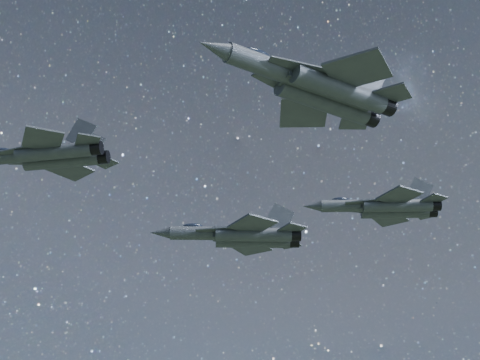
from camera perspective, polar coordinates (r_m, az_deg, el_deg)
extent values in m
cylinder|color=#33393F|center=(70.87, -19.04, 1.89)|extent=(6.87, 4.03, 1.45)
ellipsoid|color=#1B2231|center=(71.71, -19.74, 2.30)|extent=(2.41, 1.76, 0.71)
cube|color=#33393F|center=(68.74, -15.50, 2.23)|extent=(7.53, 4.27, 1.21)
cylinder|color=#33393F|center=(67.67, -15.58, 2.31)|extent=(7.73, 4.40, 1.45)
cylinder|color=#33393F|center=(69.13, -14.96, 1.59)|extent=(7.73, 4.40, 1.45)
cylinder|color=black|center=(66.03, -12.21, 2.66)|extent=(1.63, 1.70, 1.33)
cylinder|color=black|center=(67.53, -11.65, 1.91)|extent=(1.63, 1.70, 1.33)
cube|color=#33393F|center=(69.10, -18.30, 2.42)|extent=(4.56, 3.55, 0.11)
cube|color=#33393F|center=(71.03, -17.41, 1.47)|extent=(4.93, 2.02, 0.11)
cube|color=#33393F|center=(66.10, -16.48, 3.35)|extent=(4.09, 4.48, 0.19)
cube|color=#33393F|center=(71.07, -14.37, 0.88)|extent=(5.28, 5.17, 0.19)
cube|color=#33393F|center=(65.29, -12.88, 3.28)|extent=(2.39, 2.55, 0.14)
cube|color=#33393F|center=(68.73, -11.58, 1.55)|extent=(3.13, 3.10, 0.14)
cube|color=#33393F|center=(67.28, -13.39, 3.94)|extent=(2.92, 1.64, 3.30)
cube|color=#33393F|center=(69.11, -12.68, 2.99)|extent=(3.11, 1.16, 3.30)
cylinder|color=#33393F|center=(85.65, -3.15, -4.55)|extent=(8.61, 3.47, 1.78)
cone|color=#33393F|center=(86.01, -6.80, -4.49)|extent=(3.00, 2.12, 1.59)
ellipsoid|color=#1B2231|center=(86.03, -4.05, -4.01)|extent=(2.90, 1.73, 0.88)
cube|color=#33393F|center=(85.64, 0.82, -4.63)|extent=(9.48, 3.59, 1.48)
cylinder|color=#33393F|center=(84.42, 1.16, -4.67)|extent=(9.72, 3.70, 1.78)
cylinder|color=#33393F|center=(86.53, 1.10, -5.23)|extent=(9.72, 3.70, 1.78)
cylinder|color=black|center=(84.80, 4.71, -4.68)|extent=(1.78, 1.91, 1.64)
cylinder|color=black|center=(86.91, 4.56, -5.24)|extent=(1.78, 1.91, 1.64)
cube|color=#33393F|center=(84.14, -1.78, -4.26)|extent=(5.94, 3.45, 0.14)
cube|color=#33393F|center=(86.99, -1.77, -5.03)|extent=(5.94, 1.34, 0.14)
cube|color=#33393F|center=(81.97, 1.08, -3.81)|extent=(5.75, 6.08, 0.23)
cube|color=#33393F|center=(89.15, 0.88, -5.73)|extent=(6.51, 6.52, 0.23)
cube|color=#33393F|center=(83.48, 4.49, -4.16)|extent=(3.37, 3.52, 0.17)
cube|color=#33393F|center=(88.32, 4.17, -5.45)|extent=(3.85, 3.87, 0.17)
cube|color=#33393F|center=(85.19, 3.38, -3.26)|extent=(3.84, 1.30, 4.05)
cube|color=#33393F|center=(87.80, 3.23, -3.99)|extent=(3.96, 0.71, 4.05)
cylinder|color=#33393F|center=(51.31, 2.65, 9.52)|extent=(7.70, 3.79, 1.59)
cone|color=#33393F|center=(49.29, -2.23, 11.23)|extent=(2.77, 2.10, 1.43)
ellipsoid|color=#1B2231|center=(51.23, 1.46, 10.63)|extent=(2.64, 1.75, 0.79)
cube|color=#33393F|center=(53.89, 7.43, 7.71)|extent=(8.46, 3.98, 1.33)
cylinder|color=#33393F|center=(53.21, 8.49, 7.68)|extent=(8.67, 4.10, 1.59)
cylinder|color=#33393F|center=(54.51, 7.15, 6.67)|extent=(8.67, 4.10, 1.59)
cylinder|color=black|center=(55.90, 12.29, 6.21)|extent=(1.71, 1.80, 1.47)
cylinder|color=black|center=(57.14, 10.93, 5.28)|extent=(1.71, 1.80, 1.47)
cube|color=#33393F|center=(51.20, 5.25, 9.54)|extent=(5.41, 1.71, 0.12)
cube|color=#33393F|center=(53.02, 3.51, 8.05)|extent=(5.21, 3.52, 0.12)
cube|color=#33393F|center=(51.70, 10.00, 9.22)|extent=(5.87, 5.81, 0.20)
cube|color=#33393F|center=(56.14, 5.46, 5.74)|extent=(4.87, 5.23, 0.20)
cube|color=#33393F|center=(54.98, 12.87, 7.14)|extent=(3.47, 3.46, 0.15)
cube|color=#33393F|center=(57.85, 9.75, 4.98)|extent=(2.85, 3.01, 0.15)
cube|color=#33393F|center=(55.79, 10.93, 8.53)|extent=(3.51, 0.95, 3.64)
cube|color=#33393F|center=(57.35, 9.27, 7.31)|extent=(3.35, 1.49, 3.64)
cylinder|color=#33393F|center=(79.87, 9.43, -2.18)|extent=(7.12, 3.22, 1.47)
cone|color=#33393F|center=(79.38, 6.19, -2.24)|extent=(2.53, 1.86, 1.32)
ellipsoid|color=#1B2231|center=(80.01, 8.59, -1.74)|extent=(2.42, 1.54, 0.73)
cube|color=#33393F|center=(80.66, 12.88, -2.14)|extent=(7.84, 3.36, 1.23)
cylinder|color=#33393F|center=(79.72, 13.30, -2.14)|extent=(8.03, 3.47, 1.47)
cylinder|color=#33393F|center=(81.41, 13.06, -2.68)|extent=(8.03, 3.47, 1.47)
cylinder|color=black|center=(80.71, 16.31, -2.07)|extent=(1.54, 1.63, 1.36)
cylinder|color=black|center=(82.38, 16.02, -2.61)|extent=(1.54, 1.63, 1.36)
cube|color=#33393F|center=(78.92, 10.76, -1.85)|extent=(4.86, 3.08, 0.11)
cube|color=#33393F|center=(81.22, 10.52, -2.60)|extent=(4.96, 1.37, 0.11)
cube|color=#33393F|center=(77.75, 13.44, -1.32)|extent=(4.61, 4.93, 0.19)
cube|color=#33393F|center=(83.49, 12.65, -3.20)|extent=(5.41, 5.39, 0.19)
cube|color=#33393F|center=(79.61, 16.23, -1.58)|extent=(2.71, 2.84, 0.14)
cube|color=#33393F|center=(83.45, 15.57, -2.84)|extent=(3.20, 3.20, 0.14)
cube|color=#33393F|center=(80.84, 15.09, -0.87)|extent=(3.14, 1.25, 3.36)
cube|color=#33393F|center=(82.92, 14.76, -1.57)|extent=(3.26, 0.73, 3.36)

